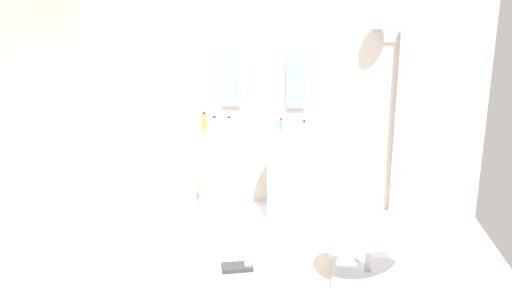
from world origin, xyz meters
name	(u,v)px	position (x,y,z in m)	size (l,w,h in m)	color
ground_plane	(225,265)	(0.00, 0.00, -0.02)	(4.80, 3.60, 0.04)	silver
rear_partition	(264,95)	(0.00, 1.65, 1.30)	(4.80, 0.10, 2.60)	beige
pedestal_sink_left	(222,167)	(-0.38, 1.16, 0.53)	(0.50, 0.50, 1.06)	white
pedestal_sink_right	(289,171)	(0.38, 1.16, 0.53)	(0.50, 0.50, 1.06)	white
vanity_mirror_left	(231,78)	(-0.38, 1.58, 1.49)	(0.22, 0.03, 0.66)	#8C9EA8
vanity_mirror_right	(296,79)	(0.38, 1.58, 1.49)	(0.22, 0.03, 0.66)	#8C9EA8
shower_column	(400,119)	(1.53, 1.53, 1.08)	(0.49, 0.24, 2.05)	#B7BABF
lounge_chair	(369,237)	(1.20, 0.02, 0.35)	(1.07, 1.07, 0.65)	#B7BABF
towel_rack	(97,174)	(-1.39, 0.29, 0.63)	(0.37, 0.22, 0.95)	#B7BABF
area_rug	(267,267)	(0.37, -0.01, 0.01)	(1.24, 0.73, 0.01)	beige
magazine_charcoal	(237,267)	(0.13, -0.11, 0.03)	(0.26, 0.15, 0.04)	#38383D
coffee_mug	(248,263)	(0.22, -0.08, 0.06)	(0.07, 0.07, 0.10)	white
soap_bottle_amber	(204,122)	(-0.54, 1.07, 1.05)	(0.05, 0.05, 0.20)	#C68C38
soap_bottle_grey	(304,127)	(0.53, 1.21, 1.01)	(0.04, 0.04, 0.13)	#99999E
soap_bottle_white	(229,123)	(-0.32, 1.27, 1.01)	(0.06, 0.06, 0.13)	white
soap_bottle_green	(281,125)	(0.27, 1.24, 1.02)	(0.04, 0.04, 0.14)	#59996B
soap_bottle_clear	(214,125)	(-0.41, 1.02, 1.03)	(0.06, 0.06, 0.17)	silver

